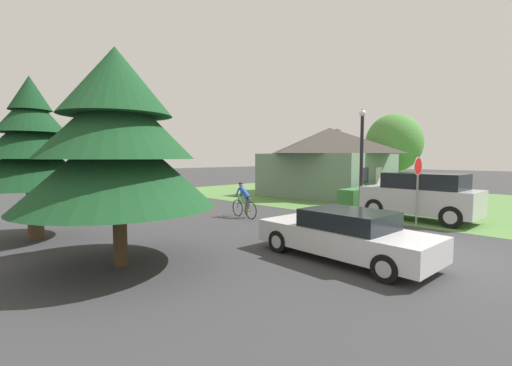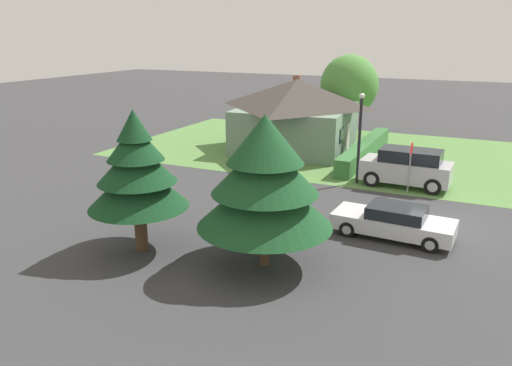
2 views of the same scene
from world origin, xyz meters
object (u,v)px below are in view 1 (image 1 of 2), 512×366
at_px(sedan_left_lane, 345,235).
at_px(cyclist, 244,201).
at_px(parked_suv_right, 421,196).
at_px(street_lamp, 362,155).
at_px(conifer_tall_near, 117,140).
at_px(conifer_tall_far, 32,145).
at_px(stop_sign, 418,177).
at_px(deciduous_tree_right, 394,143).
at_px(cottage_house, 329,160).

distance_m(sedan_left_lane, cyclist, 6.81).
xyz_separation_m(cyclist, parked_suv_right, (4.77, -5.72, 0.28)).
distance_m(cyclist, street_lamp, 5.74).
bearing_deg(street_lamp, conifer_tall_near, 177.58).
bearing_deg(sedan_left_lane, street_lamp, -61.93).
bearing_deg(parked_suv_right, conifer_tall_far, 60.62).
xyz_separation_m(parked_suv_right, stop_sign, (-1.21, -0.29, 0.86)).
distance_m(conifer_tall_near, deciduous_tree_right, 24.32).
distance_m(sedan_left_lane, conifer_tall_near, 6.12).
relative_size(stop_sign, street_lamp, 0.55).
relative_size(parked_suv_right, stop_sign, 1.71).
height_order(stop_sign, deciduous_tree_right, deciduous_tree_right).
bearing_deg(conifer_tall_near, cyclist, 22.62).
distance_m(cyclist, parked_suv_right, 7.45).
distance_m(sedan_left_lane, deciduous_tree_right, 21.20).
xyz_separation_m(street_lamp, conifer_tall_far, (-11.76, 5.09, 0.25)).
bearing_deg(deciduous_tree_right, stop_sign, -153.52).
bearing_deg(conifer_tall_far, stop_sign, -35.30).
relative_size(stop_sign, deciduous_tree_right, 0.43).
height_order(stop_sign, street_lamp, street_lamp).
xyz_separation_m(stop_sign, street_lamp, (0.70, 2.74, 0.89)).
relative_size(cyclist, conifer_tall_far, 0.34).
distance_m(sedan_left_lane, street_lamp, 7.64).
distance_m(conifer_tall_far, deciduous_tree_right, 24.83).
xyz_separation_m(cyclist, conifer_tall_near, (-6.73, -2.81, 2.32)).
relative_size(stop_sign, conifer_tall_far, 0.51).
relative_size(sedan_left_lane, conifer_tall_near, 0.90).
bearing_deg(street_lamp, cyclist, 142.51).
bearing_deg(stop_sign, cottage_house, -127.45).
bearing_deg(sedan_left_lane, cyclist, -17.48).
relative_size(cottage_house, sedan_left_lane, 1.96).
height_order(sedan_left_lane, street_lamp, street_lamp).
xyz_separation_m(cottage_house, conifer_tall_near, (-17.48, -5.46, 0.60)).
height_order(cyclist, deciduous_tree_right, deciduous_tree_right).
relative_size(sedan_left_lane, street_lamp, 0.97).
bearing_deg(cyclist, cottage_house, -69.82).
relative_size(cottage_house, stop_sign, 3.46).
relative_size(conifer_tall_near, conifer_tall_far, 1.01).
xyz_separation_m(sedan_left_lane, deciduous_tree_right, (19.69, 7.21, 3.17)).
bearing_deg(cottage_house, stop_sign, -134.29).
xyz_separation_m(cyclist, conifer_tall_far, (-7.50, 1.82, 2.28)).
bearing_deg(cottage_house, deciduous_tree_right, -20.08).
relative_size(cottage_house, cyclist, 5.27).
relative_size(cottage_house, parked_suv_right, 2.03).
distance_m(cyclist, conifer_tall_near, 7.65).
distance_m(cottage_house, sedan_left_lane, 16.04).
xyz_separation_m(parked_suv_right, conifer_tall_near, (-11.50, 2.91, 2.04)).
xyz_separation_m(cottage_house, cyclist, (-10.75, -2.65, -1.72)).
bearing_deg(street_lamp, cottage_house, 42.40).
xyz_separation_m(parked_suv_right, deciduous_tree_right, (12.53, 6.56, 2.79)).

